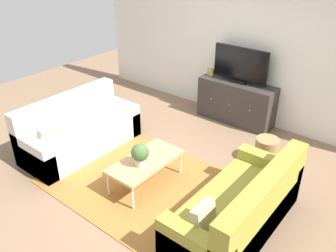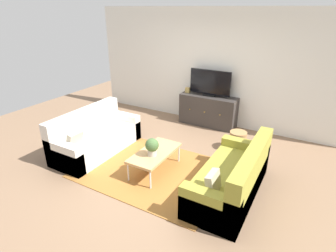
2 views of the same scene
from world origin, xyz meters
name	(u,v)px [view 1 (image 1 of 2)]	position (x,y,z in m)	size (l,w,h in m)	color
ground_plane	(151,178)	(0.00, 0.00, 0.00)	(10.00, 10.00, 0.00)	#84664C
wall_back	(248,44)	(0.00, 2.55, 1.35)	(6.40, 0.12, 2.70)	silver
area_rug	(144,183)	(0.00, -0.15, 0.01)	(2.50, 1.90, 0.01)	#9E662D
couch_left_side	(77,132)	(-1.44, -0.10, 0.28)	(0.81, 1.82, 0.84)	silver
couch_right_side	(242,212)	(1.44, -0.10, 0.28)	(0.81, 1.82, 0.84)	olive
coffee_table	(146,162)	(0.03, -0.13, 0.35)	(0.52, 1.04, 0.38)	tan
potted_plant	(140,154)	(0.06, -0.26, 0.56)	(0.23, 0.23, 0.31)	#B7B2A8
tv_console	(236,102)	(0.03, 2.27, 0.37)	(1.37, 0.47, 0.74)	#332D2B
flat_screen_tv	(240,65)	(0.03, 2.29, 1.05)	(0.99, 0.16, 0.61)	black
mantel_clock	(211,72)	(-0.54, 2.27, 0.80)	(0.11, 0.07, 0.13)	tan
wicker_basket	(266,151)	(1.05, 1.37, 0.19)	(0.34, 0.34, 0.39)	#9E7547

